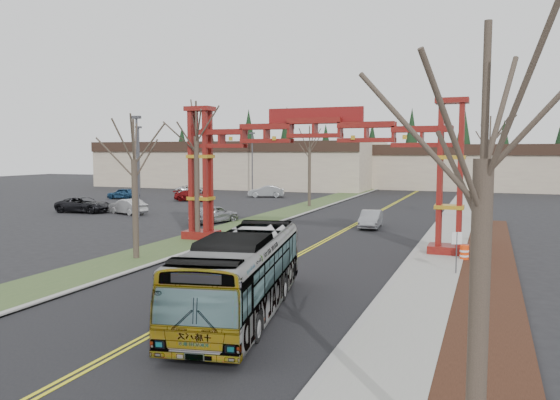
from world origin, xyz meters
The scene contains 34 objects.
ground centered at (0.00, 0.00, 0.00)m, with size 200.00×200.00×0.00m, color black.
road centered at (0.00, 25.00, 0.01)m, with size 12.00×110.00×0.02m, color black.
lane_line_left centered at (-0.12, 25.00, 0.03)m, with size 0.12×100.00×0.01m, color yellow.
lane_line_right centered at (0.12, 25.00, 0.03)m, with size 0.12×100.00×0.01m, color yellow.
curb_right centered at (6.15, 25.00, 0.07)m, with size 0.30×110.00×0.15m, color #9B9A96.
sidewalk_right centered at (7.60, 25.00, 0.08)m, with size 2.60×110.00×0.14m, color gray.
landscape_strip centered at (10.20, 10.00, 0.06)m, with size 2.60×50.00×0.12m, color black.
grass_median centered at (-8.00, 25.00, 0.04)m, with size 4.00×110.00×0.08m, color #354D26.
curb_left centered at (-6.15, 25.00, 0.07)m, with size 0.30×110.00×0.15m, color #9B9A96.
gateway_arch centered at (0.00, 18.00, 5.98)m, with size 18.20×1.60×8.90m.
retail_building_west centered at (-30.00, 71.96, 3.76)m, with size 46.00×22.30×7.50m.
retail_building_east centered at (10.00, 79.95, 3.51)m, with size 38.00×20.30×7.00m.
conifer_treeline centered at (0.25, 92.00, 6.49)m, with size 116.10×5.60×13.00m.
transit_bus centered at (1.82, 3.52, 1.50)m, with size 2.52×10.75×3.00m, color #97999E.
silver_sedan centered at (1.56, 27.66, 0.69)m, with size 1.45×4.16×1.37m, color #A5A8AD.
parked_car_near_a centered at (-11.21, 25.86, 0.77)m, with size 1.81×4.50×1.53m, color #9A9AA1.
parked_car_near_b centered at (-21.90, 28.62, 0.73)m, with size 1.54×4.41×1.45m, color beige.
parked_car_near_c centered at (-26.76, 28.29, 0.75)m, with size 2.50×5.43×1.51m, color black.
parked_car_mid_a centered at (-23.05, 42.77, 0.65)m, with size 1.82×4.47×1.30m, color maroon.
parked_car_mid_b centered at (-32.73, 42.24, 0.69)m, with size 1.63×4.06×1.38m, color navy.
parked_car_far_a centered at (-16.99, 51.10, 0.77)m, with size 1.63×4.67×1.54m, color #A9AEB1.
parked_car_far_b centered at (-29.00, 52.69, 0.61)m, with size 2.03×4.41×1.23m, color silver.
bare_tree_median_near centered at (-8.00, 10.71, 5.46)m, with size 3.31×3.31×7.68m.
bare_tree_median_mid centered at (-8.00, 17.50, 6.86)m, with size 3.52×3.52×9.23m.
bare_tree_median_far centered at (-8.00, 41.55, 6.36)m, with size 3.28×3.28×8.57m.
bare_tree_right_near centered at (10.00, -4.47, 5.76)m, with size 3.41×3.41×8.05m.
bare_tree_right_far centered at (10.00, 33.26, 6.58)m, with size 3.27×3.27×8.79m.
light_pole_near centered at (-19.12, 26.45, 5.24)m, with size 0.79×0.39×9.06m.
light_pole_mid centered at (-32.51, 45.45, 5.31)m, with size 0.80×0.40×9.18m.
light_pole_far centered at (-22.48, 59.01, 5.04)m, with size 0.76×0.38×8.71m.
street_sign centered at (8.73, 12.75, 1.52)m, with size 0.47×0.20×2.12m.
barrel_south centered at (8.94, 16.60, 0.44)m, with size 0.48×0.48×0.88m.
barrel_mid centered at (9.70, 19.02, 0.45)m, with size 0.48×0.48×0.90m.
barrel_north centered at (9.83, 22.47, 0.56)m, with size 0.60×0.60×1.11m.
Camera 1 is at (10.11, -14.15, 5.93)m, focal length 35.00 mm.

